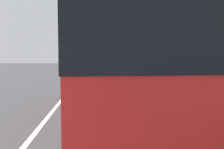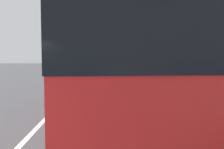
# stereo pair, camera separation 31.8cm
# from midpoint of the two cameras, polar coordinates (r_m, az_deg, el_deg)

# --- Properties ---
(sidewalk_curb) EXTENTS (110.00, 3.60, 0.14)m
(sidewalk_curb) POSITION_cam_midpoint_polar(r_m,az_deg,el_deg) (12.43, 23.28, -6.38)
(sidewalk_curb) COLOR gray
(sidewalk_curb) RESTS_ON ground
(lane_divider_line) EXTENTS (110.00, 0.16, 0.01)m
(lane_divider_line) POSITION_cam_midpoint_polar(r_m,az_deg,el_deg) (11.25, -13.97, -7.57)
(lane_divider_line) COLOR silver
(lane_divider_line) RESTS_ON ground
(coach_bus) EXTENTS (12.51, 3.22, 3.57)m
(coach_bus) POSITION_cam_midpoint_polar(r_m,az_deg,el_deg) (9.39, -1.69, 3.01)
(coach_bus) COLOR red
(coach_bus) RESTS_ON ground
(car_oncoming) EXTENTS (4.00, 1.86, 1.53)m
(car_oncoming) POSITION_cam_midpoint_polar(r_m,az_deg,el_deg) (42.74, -2.43, 1.83)
(car_oncoming) COLOR silver
(car_oncoming) RESTS_ON ground
(car_far_distant) EXTENTS (4.39, 1.86, 1.40)m
(car_far_distant) POSITION_cam_midpoint_polar(r_m,az_deg,el_deg) (36.67, -3.57, 1.43)
(car_far_distant) COLOR red
(car_far_distant) RESTS_ON ground
(car_side_street) EXTENTS (4.76, 2.07, 1.44)m
(car_side_street) POSITION_cam_midpoint_polar(r_m,az_deg,el_deg) (49.94, -8.25, 2.06)
(car_side_street) COLOR gray
(car_side_street) RESTS_ON ground
(car_behind_bus) EXTENTS (4.02, 2.02, 1.42)m
(car_behind_bus) POSITION_cam_midpoint_polar(r_m,az_deg,el_deg) (59.12, -8.78, 2.31)
(car_behind_bus) COLOR silver
(car_behind_bus) RESTS_ON ground
(utility_pole) EXTENTS (0.31, 0.31, 8.90)m
(utility_pole) POSITION_cam_midpoint_polar(r_m,az_deg,el_deg) (11.07, 24.17, 15.20)
(utility_pole) COLOR slate
(utility_pole) RESTS_ON ground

